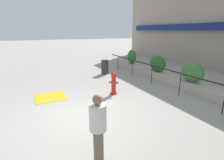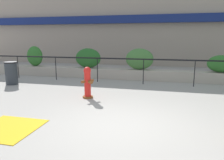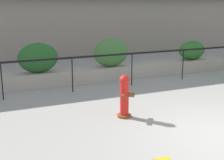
% 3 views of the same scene
% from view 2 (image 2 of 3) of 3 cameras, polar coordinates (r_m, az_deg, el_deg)
% --- Properties ---
extents(ground_plane, '(120.00, 120.00, 0.00)m').
position_cam_2_polar(ground_plane, '(5.26, 2.35, -12.01)').
color(ground_plane, '#9E9991').
extents(building_facade, '(30.00, 1.36, 8.00)m').
position_cam_2_polar(building_facade, '(16.86, 11.16, 17.40)').
color(building_facade, gray).
rests_on(building_facade, ground).
extents(planter_wall_low, '(18.00, 0.70, 0.50)m').
position_cam_2_polar(planter_wall_low, '(10.93, 8.76, 1.39)').
color(planter_wall_low, '#ADA393').
rests_on(planter_wall_low, ground).
extents(fence_railing_segment, '(15.00, 0.05, 1.15)m').
position_cam_2_polar(fence_railing_segment, '(9.74, 8.28, 4.79)').
color(fence_railing_segment, black).
rests_on(fence_railing_segment, ground).
extents(hedge_bush_0, '(0.90, 0.60, 1.09)m').
position_cam_2_polar(hedge_bush_0, '(12.92, -19.51, 5.90)').
color(hedge_bush_0, '#2D6B28').
rests_on(hedge_bush_0, planter_wall_low).
extents(hedge_bush_1, '(1.36, 0.66, 1.01)m').
position_cam_2_polar(hedge_bush_1, '(11.50, -6.25, 5.72)').
color(hedge_bush_1, '#235B23').
rests_on(hedge_bush_1, planter_wall_low).
extents(hedge_bush_2, '(1.36, 0.62, 1.04)m').
position_cam_2_polar(hedge_bush_2, '(10.87, 7.20, 5.45)').
color(hedge_bush_2, '#427538').
rests_on(hedge_bush_2, planter_wall_low).
extents(hedge_bush_3, '(1.22, 0.70, 0.78)m').
position_cam_2_polar(hedge_bush_3, '(11.07, 26.65, 3.81)').
color(hedge_bush_3, '#2D6B28').
rests_on(hedge_bush_3, planter_wall_low).
extents(fire_hydrant, '(0.49, 0.49, 1.08)m').
position_cam_2_polar(fire_hydrant, '(7.52, -6.40, -0.58)').
color(fire_hydrant, brown).
rests_on(fire_hydrant, ground).
extents(tactile_warning_pad, '(1.36, 1.36, 0.01)m').
position_cam_2_polar(tactile_warning_pad, '(5.67, -25.65, -11.29)').
color(tactile_warning_pad, gold).
rests_on(tactile_warning_pad, ground).
extents(trash_bin, '(0.55, 0.55, 1.01)m').
position_cam_2_polar(trash_bin, '(10.66, -24.81, 1.66)').
color(trash_bin, '#2D3338').
rests_on(trash_bin, ground).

